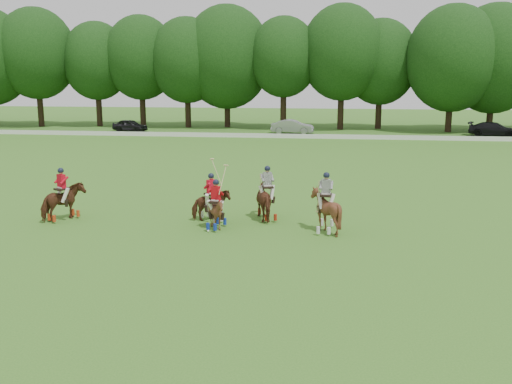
# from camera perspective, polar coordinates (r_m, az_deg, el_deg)

# --- Properties ---
(ground) EXTENTS (180.00, 180.00, 0.00)m
(ground) POSITION_cam_1_polar(r_m,az_deg,el_deg) (20.98, -8.64, -5.86)
(ground) COLOR #356C1E
(ground) RESTS_ON ground
(tree_line) EXTENTS (117.98, 14.32, 14.75)m
(tree_line) POSITION_cam_1_polar(r_m,az_deg,el_deg) (67.48, 3.06, 13.31)
(tree_line) COLOR black
(tree_line) RESTS_ON ground
(boundary_rail) EXTENTS (120.00, 0.10, 0.44)m
(boundary_rail) POSITION_cam_1_polar(r_m,az_deg,el_deg) (57.78, 1.91, 5.64)
(boundary_rail) COLOR white
(boundary_rail) RESTS_ON ground
(car_left) EXTENTS (4.25, 2.43, 1.36)m
(car_left) POSITION_cam_1_polar(r_m,az_deg,el_deg) (65.91, -12.48, 6.52)
(car_left) COLOR black
(car_left) RESTS_ON ground
(car_mid) EXTENTS (4.65, 1.80, 1.51)m
(car_mid) POSITION_cam_1_polar(r_m,az_deg,el_deg) (62.08, 3.66, 6.54)
(car_mid) COLOR gray
(car_mid) RESTS_ON ground
(car_right) EXTENTS (5.42, 3.79, 1.46)m
(car_right) POSITION_cam_1_polar(r_m,az_deg,el_deg) (64.11, 22.70, 5.80)
(car_right) COLOR black
(car_right) RESTS_ON ground
(polo_red_a) EXTENTS (1.73, 2.09, 2.32)m
(polo_red_a) POSITION_cam_1_polar(r_m,az_deg,el_deg) (26.25, -18.76, -0.90)
(polo_red_a) COLOR #4D2514
(polo_red_a) RESTS_ON ground
(polo_red_b) EXTENTS (1.79, 1.80, 2.66)m
(polo_red_b) POSITION_cam_1_polar(r_m,az_deg,el_deg) (24.81, -4.47, -1.26)
(polo_red_b) COLOR #4D2514
(polo_red_b) RESTS_ON ground
(polo_red_c) EXTENTS (1.33, 1.43, 2.63)m
(polo_red_c) POSITION_cam_1_polar(r_m,az_deg,el_deg) (23.51, -3.99, -2.00)
(polo_red_c) COLOR #4D2514
(polo_red_c) RESTS_ON ground
(polo_stripe_a) EXTENTS (1.57, 2.18, 2.38)m
(polo_stripe_a) POSITION_cam_1_polar(r_m,az_deg,el_deg) (25.04, 1.13, -0.80)
(polo_stripe_a) COLOR #4D2514
(polo_stripe_a) RESTS_ON ground
(polo_stripe_b) EXTENTS (1.55, 1.71, 2.44)m
(polo_stripe_b) POSITION_cam_1_polar(r_m,az_deg,el_deg) (23.21, 6.97, -1.81)
(polo_stripe_b) COLOR #4D2514
(polo_stripe_b) RESTS_ON ground
(polo_ball) EXTENTS (0.09, 0.09, 0.09)m
(polo_ball) POSITION_cam_1_polar(r_m,az_deg,el_deg) (23.26, -4.81, -3.90)
(polo_ball) COLOR white
(polo_ball) RESTS_ON ground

